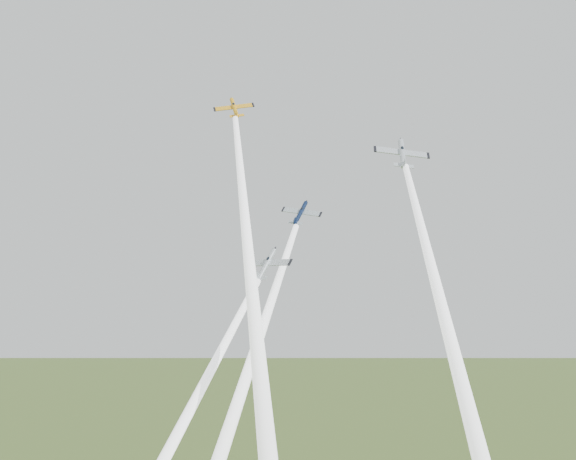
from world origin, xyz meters
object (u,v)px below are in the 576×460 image
object	(u,v)px
plane_navy	(300,213)
plane_silver_low	(266,264)
plane_yellow	(234,108)
plane_silver_right	(402,154)

from	to	relation	value
plane_navy	plane_silver_low	size ratio (longest dim) A/B	0.88
plane_yellow	plane_silver_right	xyz separation A→B (m)	(29.00, -5.88, -10.55)
plane_silver_right	plane_silver_low	distance (m)	27.48
plane_silver_right	plane_silver_low	size ratio (longest dim) A/B	1.14
plane_yellow	plane_silver_right	distance (m)	31.42
plane_silver_right	plane_silver_low	xyz separation A→B (m)	(-18.90, -9.92, -17.31)
plane_yellow	plane_navy	bearing A→B (deg)	-38.20
plane_yellow	plane_navy	xyz separation A→B (m)	(12.43, -3.48, -19.01)
plane_navy	plane_silver_low	xyz separation A→B (m)	(-2.32, -12.32, -8.86)
plane_navy	plane_silver_right	distance (m)	18.76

